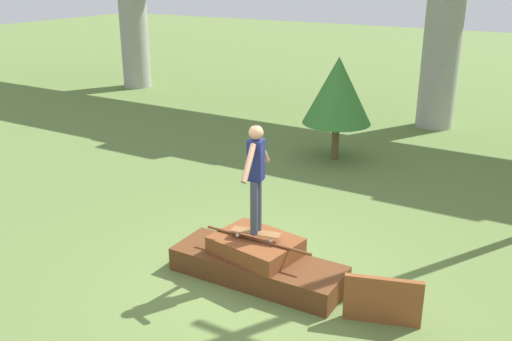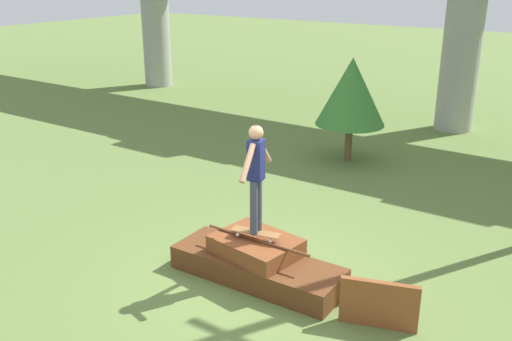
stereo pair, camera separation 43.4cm
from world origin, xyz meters
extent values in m
plane|color=olive|center=(0.00, 0.00, 0.00)|extent=(80.00, 80.00, 0.00)
cube|color=#5B3319|center=(0.00, 0.00, 0.19)|extent=(2.80, 0.97, 0.39)
cube|color=brown|center=(-0.08, 0.09, 0.53)|extent=(1.41, 1.14, 0.28)
cylinder|color=brown|center=(0.00, 0.00, 0.69)|extent=(1.86, 0.05, 0.05)
cube|color=brown|center=(2.08, -0.11, 0.35)|extent=(1.05, 0.41, 0.69)
cube|color=brown|center=(-0.05, 0.05, 0.79)|extent=(0.81, 0.35, 0.01)
cylinder|color=silver|center=(0.20, 0.18, 0.74)|extent=(0.06, 0.04, 0.05)
cylinder|color=silver|center=(0.23, 0.02, 0.74)|extent=(0.06, 0.04, 0.05)
cylinder|color=silver|center=(-0.34, 0.07, 0.74)|extent=(0.06, 0.04, 0.05)
cylinder|color=silver|center=(-0.31, -0.09, 0.74)|extent=(0.06, 0.04, 0.05)
cylinder|color=#383D4C|center=(-0.07, 0.13, 1.23)|extent=(0.12, 0.12, 0.86)
cylinder|color=#383D4C|center=(-0.04, -0.04, 1.23)|extent=(0.12, 0.12, 0.86)
cube|color=#191E51|center=(-0.05, 0.05, 1.98)|extent=(0.26, 0.25, 0.63)
sphere|color=#A37556|center=(-0.05, 0.05, 2.40)|extent=(0.22, 0.22, 0.22)
cylinder|color=#A37556|center=(-0.11, 0.35, 2.03)|extent=(0.18, 0.49, 0.50)
cylinder|color=#A37556|center=(0.01, -0.26, 2.03)|extent=(0.18, 0.49, 0.50)
cylinder|color=#9E9E99|center=(-12.10, 10.67, 2.75)|extent=(1.10, 1.10, 5.49)
cylinder|color=#9E9E99|center=(0.00, 10.67, 2.75)|extent=(1.10, 1.10, 5.49)
cylinder|color=brown|center=(-1.36, 6.17, 0.48)|extent=(0.18, 0.18, 0.95)
cone|color=#387A33|center=(-1.36, 6.17, 1.79)|extent=(1.73, 1.73, 1.67)
camera|label=1|loc=(4.06, -6.82, 4.69)|focal=40.00mm
camera|label=2|loc=(4.42, -6.59, 4.69)|focal=40.00mm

